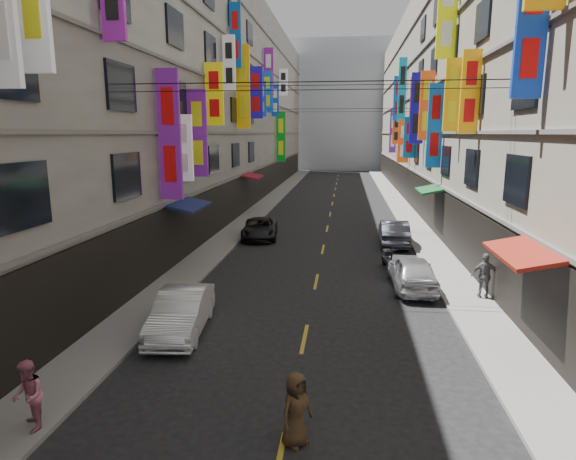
% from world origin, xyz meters
% --- Properties ---
extents(sidewalk_left, '(2.00, 90.00, 0.12)m').
position_xyz_m(sidewalk_left, '(-6.00, 42.00, 0.06)').
color(sidewalk_left, slate).
rests_on(sidewalk_left, ground).
extents(sidewalk_right, '(2.00, 90.00, 0.12)m').
position_xyz_m(sidewalk_right, '(6.00, 42.00, 0.06)').
color(sidewalk_right, slate).
rests_on(sidewalk_right, ground).
extents(building_row_left, '(10.14, 90.00, 19.00)m').
position_xyz_m(building_row_left, '(-11.99, 42.00, 9.49)').
color(building_row_left, gray).
rests_on(building_row_left, ground).
extents(building_row_right, '(10.14, 90.00, 19.00)m').
position_xyz_m(building_row_right, '(11.99, 42.00, 9.49)').
color(building_row_right, gray).
rests_on(building_row_right, ground).
extents(haze_block, '(18.00, 8.00, 22.00)m').
position_xyz_m(haze_block, '(0.00, 92.00, 11.00)').
color(haze_block, '#A5ACB8').
rests_on(haze_block, ground).
extents(shop_signage, '(14.00, 55.00, 11.89)m').
position_xyz_m(shop_signage, '(0.09, 35.22, 9.03)').
color(shop_signage, '#1028C4').
rests_on(shop_signage, ground).
extents(street_awnings, '(13.99, 35.20, 0.41)m').
position_xyz_m(street_awnings, '(-1.26, 26.00, 3.00)').
color(street_awnings, '#15512A').
rests_on(street_awnings, ground).
extents(overhead_cables, '(14.00, 38.04, 1.24)m').
position_xyz_m(overhead_cables, '(0.00, 30.00, 8.80)').
color(overhead_cables, black).
rests_on(overhead_cables, ground).
extents(lane_markings, '(0.12, 80.20, 0.01)m').
position_xyz_m(lane_markings, '(0.00, 39.00, 0.00)').
color(lane_markings, gold).
rests_on(lane_markings, ground).
extents(scooter_far_right, '(0.62, 1.79, 1.14)m').
position_xyz_m(scooter_far_right, '(3.27, 26.45, 0.44)').
color(scooter_far_right, black).
rests_on(scooter_far_right, ground).
extents(car_left_mid, '(1.89, 4.34, 1.39)m').
position_xyz_m(car_left_mid, '(-4.00, 18.02, 0.69)').
color(car_left_mid, silver).
rests_on(car_left_mid, ground).
extents(car_left_far, '(2.53, 4.65, 1.24)m').
position_xyz_m(car_left_far, '(-4.00, 32.43, 0.62)').
color(car_left_far, black).
rests_on(car_left_far, ground).
extents(car_right_mid, '(1.83, 4.26, 1.43)m').
position_xyz_m(car_right_mid, '(4.00, 23.48, 0.72)').
color(car_right_mid, silver).
rests_on(car_right_mid, ground).
extents(car_right_far, '(1.62, 4.45, 1.46)m').
position_xyz_m(car_right_far, '(4.00, 31.56, 0.73)').
color(car_right_far, '#222229').
rests_on(car_right_far, ground).
extents(pedestrian_lfar, '(0.88, 0.92, 1.56)m').
position_xyz_m(pedestrian_lfar, '(-5.40, 12.40, 0.90)').
color(pedestrian_lfar, '#C2667B').
rests_on(pedestrian_lfar, sidewalk_left).
extents(pedestrian_rfar, '(1.07, 0.67, 1.75)m').
position_xyz_m(pedestrian_rfar, '(6.57, 22.35, 1.00)').
color(pedestrian_rfar, '#5C5C5F').
rests_on(pedestrian_rfar, sidewalk_right).
extents(pedestrian_crossing, '(0.89, 0.94, 1.59)m').
position_xyz_m(pedestrian_crossing, '(0.27, 12.75, 0.80)').
color(pedestrian_crossing, '#452F1B').
rests_on(pedestrian_crossing, ground).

